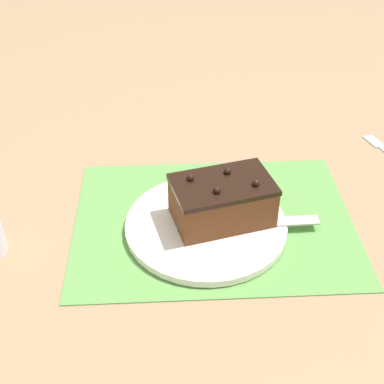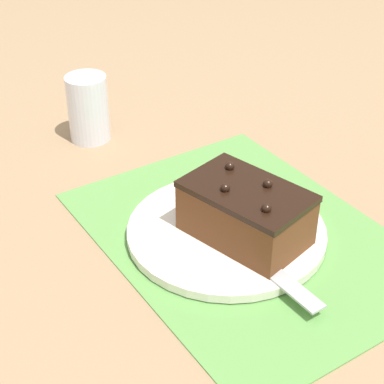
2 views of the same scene
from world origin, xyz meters
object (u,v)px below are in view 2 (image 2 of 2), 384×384
serving_knife (234,238)px  drinking_glass (88,108)px  cake_plate (226,231)px  chocolate_cake (246,212)px

serving_knife → drinking_glass: bearing=-88.1°
cake_plate → serving_knife: size_ratio=1.14×
chocolate_cake → drinking_glass: 0.37m
cake_plate → drinking_glass: size_ratio=2.37×
cake_plate → serving_knife: bearing=-16.5°
chocolate_cake → cake_plate: bearing=-159.5°
chocolate_cake → serving_knife: (0.00, -0.02, -0.03)m
cake_plate → chocolate_cake: (0.03, 0.01, 0.04)m
chocolate_cake → drinking_glass: size_ratio=1.59×
chocolate_cake → serving_knife: chocolate_cake is taller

